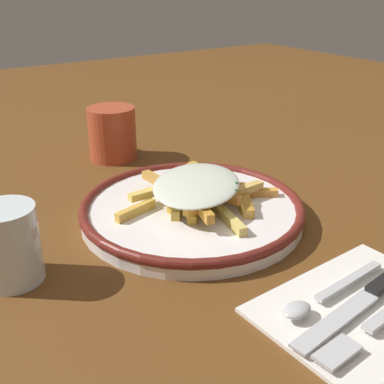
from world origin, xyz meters
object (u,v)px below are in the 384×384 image
coffee_mug (112,133)px  knife (372,292)px  spoon (319,298)px  plate (192,209)px  water_glass (9,245)px  napkin (361,306)px  fries_heap (199,189)px  fork (379,321)px

coffee_mug → knife: bearing=-176.0°
knife → spoon: bearing=67.0°
plate → water_glass: water_glass is taller
knife → spoon: size_ratio=1.38×
plate → napkin: plate is taller
fries_heap → spoon: bearing=176.5°
knife → spoon: spoon is taller
fork → water_glass: bearing=43.5°
fries_heap → fork: size_ratio=1.30×
fork → knife: (0.03, -0.03, 0.00)m
water_glass → napkin: bearing=-132.0°
fork → water_glass: (0.28, 0.26, 0.03)m
fries_heap → fork: fries_heap is taller
plate → fork: bearing=-176.2°
knife → coffee_mug: size_ratio=1.85×
plate → spoon: (-0.23, 0.00, -0.00)m
fries_heap → knife: size_ratio=1.09×
fork → knife: bearing=-44.4°
napkin → plate: bearing=6.9°
spoon → coffee_mug: bearing=-1.9°
napkin → water_glass: bearing=48.0°
napkin → spoon: spoon is taller
napkin → coffee_mug: 0.54m
plate → water_glass: bearing=92.7°
coffee_mug → spoon: bearing=178.1°
plate → water_glass: size_ratio=3.50×
water_glass → spoon: bearing=-132.8°
plate → napkin: bearing=-173.1°
knife → water_glass: (0.24, 0.29, 0.03)m
fries_heap → knife: 0.26m
fries_heap → coffee_mug: bearing=-0.5°
napkin → fork: (-0.03, 0.01, 0.01)m
fries_heap → water_glass: water_glass is taller
coffee_mug → fork: bearing=-179.4°
fork → spoon: 0.06m
knife → coffee_mug: coffee_mug is taller
plate → knife: plate is taller
plate → fries_heap: bearing=-91.4°
fries_heap → water_glass: size_ratio=2.64×
napkin → coffee_mug: coffee_mug is taller
plate → spoon: 0.23m
napkin → fries_heap: bearing=4.6°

